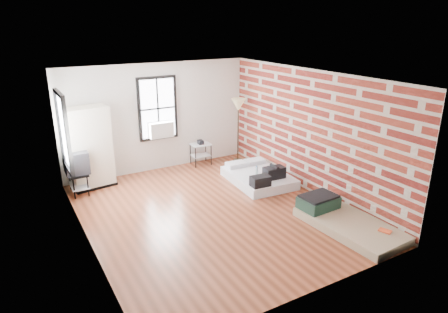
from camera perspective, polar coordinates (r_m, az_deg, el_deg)
ground at (r=8.42m, az=-1.57°, el=-7.94°), size 6.00×6.00×0.00m
room_shell at (r=8.20m, az=-1.46°, el=4.33°), size 5.02×6.02×2.80m
mattress_main at (r=9.86m, az=5.00°, el=-2.87°), size 1.39×1.81×0.55m
mattress_bare at (r=8.18m, az=16.57°, el=-8.60°), size 1.18×2.11×0.44m
wardrobe at (r=9.85m, az=-18.61°, el=1.17°), size 1.04×0.67×1.94m
side_table at (r=10.95m, az=-3.36°, el=1.20°), size 0.55×0.45×0.70m
floor_lamp at (r=10.99m, az=2.07°, el=6.98°), size 0.38×0.38×1.78m
tv_stand at (r=9.63m, az=-20.33°, el=-0.92°), size 0.52×0.73×1.02m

